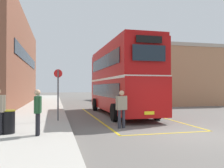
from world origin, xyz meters
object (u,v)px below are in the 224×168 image
object	(u,v)px
single_deck_bus	(115,89)
litter_bin	(8,122)
bus_stop_sign	(58,90)
double_decker_bus	(121,79)
pedestrian_boarding	(121,106)
pedestrian_waiting_near	(38,109)

from	to	relation	value
single_deck_bus	litter_bin	world-z (taller)	single_deck_bus
single_deck_bus	bus_stop_sign	bearing A→B (deg)	-112.34
double_decker_bus	single_deck_bus	size ratio (longest dim) A/B	1.03
single_deck_bus	bus_stop_sign	world-z (taller)	single_deck_bus
pedestrian_boarding	pedestrian_waiting_near	world-z (taller)	pedestrian_waiting_near
pedestrian_waiting_near	bus_stop_sign	xyz separation A→B (m)	(0.76, 3.84, 0.66)
double_decker_bus	bus_stop_sign	xyz separation A→B (m)	(-4.32, -3.12, -0.74)
pedestrian_boarding	bus_stop_sign	size ratio (longest dim) A/B	0.64
pedestrian_boarding	litter_bin	xyz separation A→B (m)	(-4.74, -0.90, -0.43)
double_decker_bus	pedestrian_waiting_near	xyz separation A→B (m)	(-5.08, -6.96, -1.40)
double_decker_bus	pedestrian_waiting_near	distance (m)	8.73
single_deck_bus	pedestrian_boarding	bearing A→B (deg)	-103.27
double_decker_bus	single_deck_bus	bearing A→B (deg)	77.38
litter_bin	pedestrian_waiting_near	bearing A→B (deg)	-29.35
double_decker_bus	single_deck_bus	distance (m)	16.67
pedestrian_waiting_near	litter_bin	xyz separation A→B (m)	(-1.13, 0.64, -0.52)
single_deck_bus	pedestrian_waiting_near	bearing A→B (deg)	-110.59
single_deck_bus	pedestrian_waiting_near	xyz separation A→B (m)	(-8.72, -23.20, -0.53)
single_deck_bus	pedestrian_waiting_near	size ratio (longest dim) A/B	5.88
bus_stop_sign	double_decker_bus	bearing A→B (deg)	35.81
pedestrian_boarding	litter_bin	size ratio (longest dim) A/B	1.97
litter_bin	pedestrian_boarding	bearing A→B (deg)	10.78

